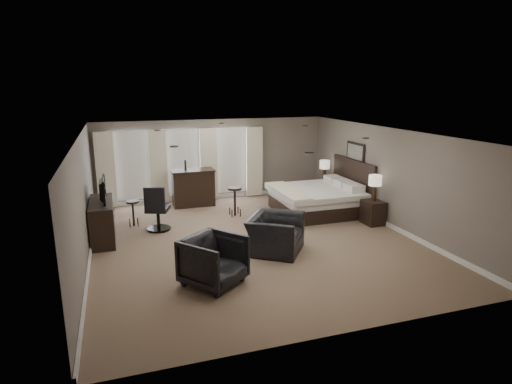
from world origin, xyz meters
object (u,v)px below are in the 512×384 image
object	(u,v)px
lamp_near	(375,188)
dresser	(102,221)
armchair_near	(275,228)
desk_chair	(158,208)
bed	(320,187)
bar_counter	(193,188)
lamp_far	(324,171)
nightstand_far	(324,189)
nightstand_near	(373,212)
bar_stool_right	(235,202)
armchair_far	(214,258)
tv	(100,199)
bar_stool_left	(133,213)

from	to	relation	value
lamp_near	dresser	distance (m)	7.01
armchair_near	desk_chair	distance (m)	3.32
bed	bar_counter	size ratio (longest dim) A/B	1.82
lamp_far	desk_chair	size ratio (longest dim) A/B	0.57
armchair_near	nightstand_far	bearing A→B (deg)	-4.07
nightstand_near	nightstand_far	world-z (taller)	nightstand_near
bar_stool_right	desk_chair	xyz separation A→B (m)	(-2.22, -0.58, 0.18)
bed	lamp_near	bearing A→B (deg)	-58.46
bar_stool_right	armchair_far	bearing A→B (deg)	-110.74
lamp_far	desk_chair	distance (m)	5.80
nightstand_near	lamp_far	distance (m)	2.96
nightstand_near	nightstand_far	bearing A→B (deg)	90.00
lamp_near	armchair_near	size ratio (longest dim) A/B	0.56
tv	armchair_near	distance (m)	4.23
tv	armchair_near	bearing A→B (deg)	-118.06
bar_stool_left	nightstand_near	bearing A→B (deg)	-16.80
armchair_far	bar_stool_right	size ratio (longest dim) A/B	1.23
dresser	armchair_far	world-z (taller)	armchair_far
nightstand_far	dresser	size ratio (longest dim) A/B	0.35
desk_chair	bar_stool_right	bearing A→B (deg)	-145.03
lamp_far	bed	bearing A→B (deg)	-121.54
nightstand_far	tv	distance (m)	7.22
bar_stool_left	nightstand_far	bearing A→B (deg)	9.55
tv	bar_stool_left	size ratio (longest dim) A/B	1.44
dresser	armchair_far	size ratio (longest dim) A/B	1.62
armchair_far	armchair_near	bearing A→B (deg)	-3.34
lamp_near	bar_stool_left	xyz separation A→B (m)	(-6.17, 1.86, -0.65)
nightstand_far	bar_counter	xyz separation A→B (m)	(-4.29, 0.45, 0.28)
lamp_near	desk_chair	distance (m)	5.74
nightstand_far	lamp_far	world-z (taller)	lamp_far
bed	armchair_far	xyz separation A→B (m)	(-4.01, -3.65, -0.24)
nightstand_near	dresser	bearing A→B (deg)	172.01
nightstand_far	armchair_far	world-z (taller)	armchair_far
nightstand_near	dresser	xyz separation A→B (m)	(-6.92, 0.97, 0.17)
nightstand_near	bar_stool_right	distance (m)	3.85
lamp_far	armchair_near	xyz separation A→B (m)	(-3.21, -3.91, -0.37)
tv	desk_chair	xyz separation A→B (m)	(1.35, 0.35, -0.44)
desk_chair	dresser	bearing A→B (deg)	34.79
tv	bar_stool_right	size ratio (longest dim) A/B	1.19
desk_chair	armchair_far	bearing A→B (deg)	121.15
nightstand_near	bar_stool_right	bearing A→B (deg)	150.40
armchair_far	dresser	bearing A→B (deg)	84.09
nightstand_near	armchair_far	xyz separation A→B (m)	(-4.90, -2.20, 0.19)
desk_chair	tv	bearing A→B (deg)	34.79
nightstand_near	bar_stool_right	xyz separation A→B (m)	(-3.35, 1.90, 0.10)
tv	armchair_far	xyz separation A→B (m)	(2.02, -3.17, -0.52)
bed	nightstand_near	distance (m)	1.76
lamp_far	bar_counter	world-z (taller)	lamp_far
bar_stool_right	bar_counter	bearing A→B (deg)	122.95
armchair_far	desk_chair	xyz separation A→B (m)	(-0.67, 3.52, 0.08)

